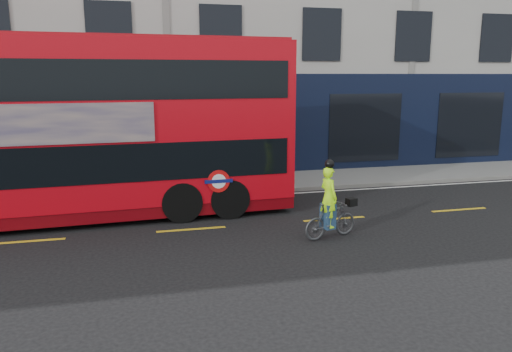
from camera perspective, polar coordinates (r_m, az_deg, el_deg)
name	(u,v)px	position (r m, az deg, el deg)	size (l,w,h in m)	color
ground	(199,249)	(11.78, -6.55, -8.24)	(120.00, 120.00, 0.00)	black
pavement	(175,186)	(17.99, -9.27, -1.18)	(60.00, 3.00, 0.12)	slate
kerb	(179,196)	(16.53, -8.83, -2.27)	(60.00, 0.12, 0.13)	slate
road_edge_line	(180,200)	(16.25, -8.72, -2.73)	(58.00, 0.10, 0.01)	silver
lane_dashes	(191,229)	(13.19, -7.41, -6.06)	(58.00, 0.12, 0.01)	gold
bus	(68,128)	(14.55, -20.65, 5.17)	(12.42, 3.38, 4.96)	#BE0712
cyclist	(330,212)	(12.36, 8.46, -4.11)	(1.57, 0.81, 1.98)	#414346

